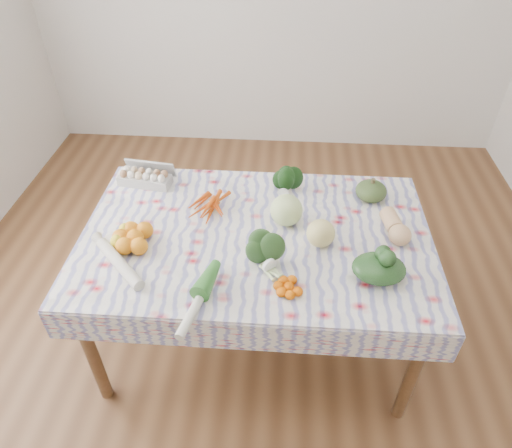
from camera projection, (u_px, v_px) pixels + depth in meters
name	position (u px, v px, depth m)	size (l,w,h in m)	color
ground	(256.00, 332.00, 2.66)	(4.50, 4.50, 0.00)	brown
dining_table	(256.00, 246.00, 2.22)	(1.60, 1.00, 0.75)	brown
tablecloth	(256.00, 234.00, 2.17)	(1.66, 1.06, 0.01)	silver
egg_carton	(145.00, 178.00, 2.46)	(0.28, 0.11, 0.07)	#AEAEA9
carrot_bunch	(208.00, 207.00, 2.30)	(0.20, 0.18, 0.04)	#CA4B0D
kale_bunch	(286.00, 184.00, 2.37)	(0.15, 0.13, 0.13)	black
kabocha_squash	(371.00, 191.00, 2.35)	(0.16, 0.16, 0.10)	#3B5326
cabbage	(286.00, 210.00, 2.18)	(0.16, 0.16, 0.16)	#C0DA87
butternut_squash	(396.00, 226.00, 2.13)	(0.10, 0.22, 0.10)	tan
orange_cluster	(135.00, 238.00, 2.08)	(0.26, 0.26, 0.09)	orange
broccoli	(263.00, 255.00, 1.97)	(0.16, 0.16, 0.12)	#264C1E
mandarin_cluster	(289.00, 286.00, 1.88)	(0.15, 0.15, 0.04)	#DB5C02
grapefruit	(321.00, 233.00, 2.07)	(0.13, 0.13, 0.13)	#DBCC76
spinach_bag	(379.00, 268.00, 1.92)	(0.23, 0.18, 0.10)	#193616
daikon	(120.00, 263.00, 1.98)	(0.05, 0.05, 0.37)	beige
leek	(199.00, 300.00, 1.82)	(0.04, 0.04, 0.38)	silver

